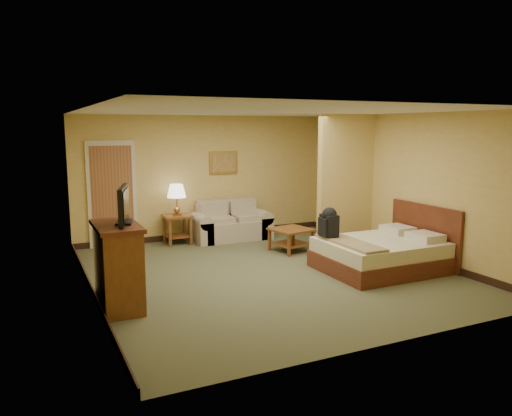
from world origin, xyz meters
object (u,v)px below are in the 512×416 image
coffee_table (291,235)px  dresser (118,266)px  bed (383,253)px  loveseat (231,227)px

coffee_table → dresser: dresser is taller
coffee_table → bed: 1.92m
loveseat → dresser: dresser is taller
dresser → bed: 4.31m
dresser → bed: size_ratio=0.58×
bed → loveseat: bearing=113.6°
coffee_table → dresser: size_ratio=0.72×
coffee_table → bed: size_ratio=0.41×
coffee_table → dresser: bearing=-154.3°
loveseat → dresser: 4.29m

